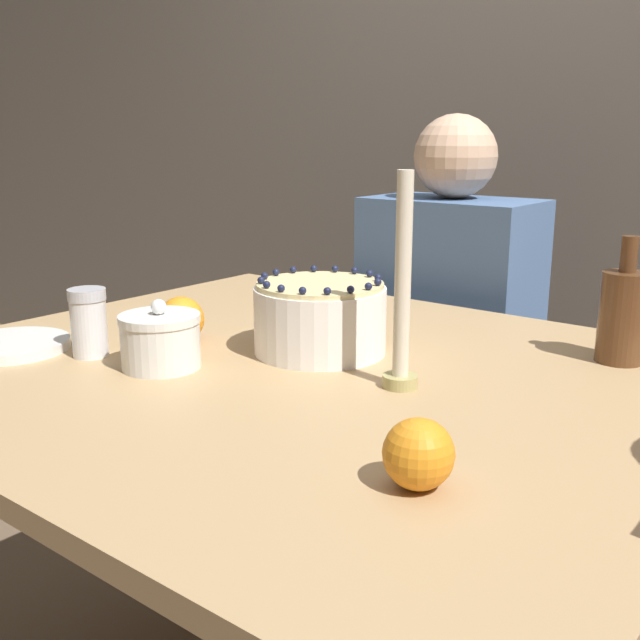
% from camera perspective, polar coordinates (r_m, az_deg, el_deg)
% --- Properties ---
extents(wall_behind, '(8.00, 0.05, 2.60)m').
position_cam_1_polar(wall_behind, '(2.38, 21.70, 17.30)').
color(wall_behind, slate).
rests_on(wall_behind, ground_plane).
extents(dining_table, '(1.22, 1.04, 0.77)m').
position_cam_1_polar(dining_table, '(1.22, -1.45, -8.95)').
color(dining_table, tan).
rests_on(dining_table, ground_plane).
extents(cake, '(0.22, 0.22, 0.13)m').
position_cam_1_polar(cake, '(1.23, -0.00, 0.18)').
color(cake, white).
rests_on(cake, dining_table).
extents(sugar_bowl, '(0.13, 0.13, 0.11)m').
position_cam_1_polar(sugar_bowl, '(1.18, -12.06, -1.54)').
color(sugar_bowl, white).
rests_on(sugar_bowl, dining_table).
extents(sugar_shaker, '(0.06, 0.06, 0.11)m').
position_cam_1_polar(sugar_shaker, '(1.27, -17.21, -0.17)').
color(sugar_shaker, white).
rests_on(sugar_shaker, dining_table).
extents(plate_stack, '(0.19, 0.19, 0.02)m').
position_cam_1_polar(plate_stack, '(1.36, -22.48, -1.79)').
color(plate_stack, white).
rests_on(plate_stack, dining_table).
extents(candle, '(0.05, 0.05, 0.31)m').
position_cam_1_polar(candle, '(1.05, 6.28, 1.46)').
color(candle, tan).
rests_on(candle, dining_table).
extents(bottle, '(0.07, 0.07, 0.20)m').
position_cam_1_polar(bottle, '(1.27, 22.08, 0.38)').
color(bottle, brown).
rests_on(bottle, dining_table).
extents(orange_fruit_0, '(0.08, 0.08, 0.08)m').
position_cam_1_polar(orange_fruit_0, '(0.78, 7.51, -10.08)').
color(orange_fruit_0, orange).
rests_on(orange_fruit_0, dining_table).
extents(orange_fruit_1, '(0.08, 0.08, 0.08)m').
position_cam_1_polar(orange_fruit_1, '(1.32, -10.53, 0.04)').
color(orange_fruit_1, orange).
rests_on(orange_fruit_1, dining_table).
extents(person_man_blue_shirt, '(0.40, 0.34, 1.17)m').
position_cam_1_polar(person_man_blue_shirt, '(1.90, 9.54, -5.21)').
color(person_man_blue_shirt, '#595960').
rests_on(person_man_blue_shirt, ground_plane).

